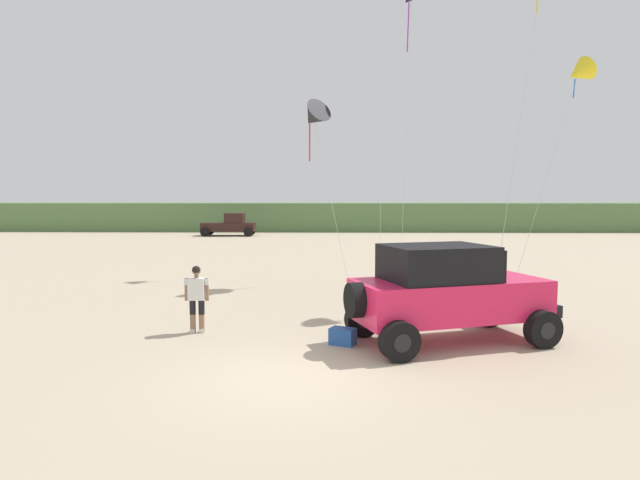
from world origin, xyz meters
TOP-DOWN VIEW (x-y plane):
  - ground_plane at (0.00, 0.00)m, footprint 220.00×220.00m
  - dune_ridge at (-2.42, 45.46)m, footprint 90.00×8.28m
  - jeep at (3.42, 2.51)m, footprint 5.01×3.60m
  - person_watching at (-2.57, 3.25)m, footprint 0.62×0.31m
  - cooler_box at (1.02, 2.24)m, footprint 0.66×0.56m
  - distant_pickup at (-8.16, 36.48)m, footprint 4.65×2.47m
  - kite_green_box at (0.05, 10.80)m, footprint 2.04×2.52m
  - kite_white_parafoil at (10.55, 12.20)m, footprint 3.60×2.37m

SIDE VIEW (x-z plane):
  - ground_plane at x=0.00m, z-range 0.00..0.00m
  - cooler_box at x=1.02m, z-range 0.00..0.38m
  - person_watching at x=-2.57m, z-range 0.10..1.77m
  - distant_pickup at x=-8.16m, z-range -0.05..1.93m
  - jeep at x=3.42m, z-range 0.07..2.33m
  - dune_ridge at x=-2.42m, z-range 0.00..2.76m
  - kite_green_box at x=0.05m, z-range 2.82..9.95m
  - kite_white_parafoil at x=10.55m, z-range 3.79..12.77m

